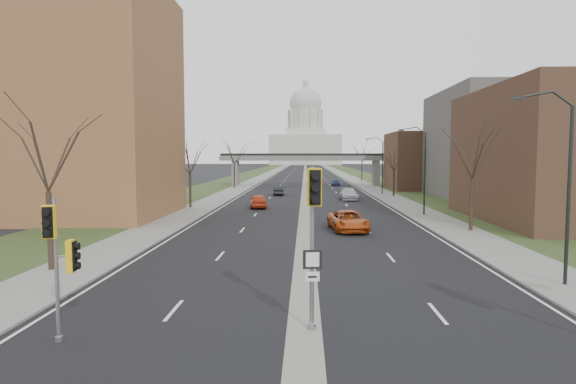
# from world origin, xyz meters

# --- Properties ---
(ground) EXTENTS (700.00, 700.00, 0.00)m
(ground) POSITION_xyz_m (0.00, 0.00, 0.00)
(ground) COLOR black
(ground) RESTS_ON ground
(road_surface) EXTENTS (20.00, 600.00, 0.01)m
(road_surface) POSITION_xyz_m (0.00, 150.00, 0.01)
(road_surface) COLOR black
(road_surface) RESTS_ON ground
(median_strip) EXTENTS (1.20, 600.00, 0.02)m
(median_strip) POSITION_xyz_m (0.00, 150.00, 0.00)
(median_strip) COLOR gray
(median_strip) RESTS_ON ground
(sidewalk_right) EXTENTS (4.00, 600.00, 0.12)m
(sidewalk_right) POSITION_xyz_m (12.00, 150.00, 0.06)
(sidewalk_right) COLOR gray
(sidewalk_right) RESTS_ON ground
(sidewalk_left) EXTENTS (4.00, 600.00, 0.12)m
(sidewalk_left) POSITION_xyz_m (-12.00, 150.00, 0.06)
(sidewalk_left) COLOR gray
(sidewalk_left) RESTS_ON ground
(grass_verge_right) EXTENTS (8.00, 600.00, 0.10)m
(grass_verge_right) POSITION_xyz_m (18.00, 150.00, 0.05)
(grass_verge_right) COLOR #2A3B1B
(grass_verge_right) RESTS_ON ground
(grass_verge_left) EXTENTS (8.00, 600.00, 0.10)m
(grass_verge_left) POSITION_xyz_m (-18.00, 150.00, 0.05)
(grass_verge_left) COLOR #2A3B1B
(grass_verge_left) RESTS_ON ground
(apartment_building) EXTENTS (25.00, 16.00, 22.00)m
(apartment_building) POSITION_xyz_m (-26.00, 30.00, 11.00)
(apartment_building) COLOR brown
(apartment_building) RESTS_ON ground
(commercial_block_near) EXTENTS (16.00, 20.00, 12.00)m
(commercial_block_near) POSITION_xyz_m (24.00, 28.00, 6.00)
(commercial_block_near) COLOR #4A3122
(commercial_block_near) RESTS_ON ground
(commercial_block_mid) EXTENTS (18.00, 22.00, 15.00)m
(commercial_block_mid) POSITION_xyz_m (28.00, 52.00, 7.50)
(commercial_block_mid) COLOR #53504B
(commercial_block_mid) RESTS_ON ground
(commercial_block_far) EXTENTS (14.00, 14.00, 10.00)m
(commercial_block_far) POSITION_xyz_m (22.00, 70.00, 5.00)
(commercial_block_far) COLOR #4A3122
(commercial_block_far) RESTS_ON ground
(pedestrian_bridge) EXTENTS (34.00, 3.00, 6.45)m
(pedestrian_bridge) POSITION_xyz_m (0.00, 80.00, 4.84)
(pedestrian_bridge) COLOR slate
(pedestrian_bridge) RESTS_ON ground
(capitol) EXTENTS (48.00, 42.00, 55.75)m
(capitol) POSITION_xyz_m (0.00, 320.00, 18.60)
(capitol) COLOR #B8B4A8
(capitol) RESTS_ON ground
(streetlight_near) EXTENTS (2.61, 0.20, 8.70)m
(streetlight_near) POSITION_xyz_m (10.99, 6.00, 6.95)
(streetlight_near) COLOR black
(streetlight_near) RESTS_ON sidewalk_right
(streetlight_mid) EXTENTS (2.61, 0.20, 8.70)m
(streetlight_mid) POSITION_xyz_m (10.99, 32.00, 6.95)
(streetlight_mid) COLOR black
(streetlight_mid) RESTS_ON sidewalk_right
(streetlight_far) EXTENTS (2.61, 0.20, 8.70)m
(streetlight_far) POSITION_xyz_m (10.99, 58.00, 6.95)
(streetlight_far) COLOR black
(streetlight_far) RESTS_ON sidewalk_right
(tree_left_a) EXTENTS (7.20, 7.20, 9.40)m
(tree_left_a) POSITION_xyz_m (-13.00, 8.00, 6.64)
(tree_left_a) COLOR #382B21
(tree_left_a) RESTS_ON sidewalk_left
(tree_left_b) EXTENTS (6.75, 6.75, 8.81)m
(tree_left_b) POSITION_xyz_m (-13.00, 38.00, 6.23)
(tree_left_b) COLOR #382B21
(tree_left_b) RESTS_ON sidewalk_left
(tree_left_c) EXTENTS (7.65, 7.65, 9.99)m
(tree_left_c) POSITION_xyz_m (-13.00, 72.00, 7.04)
(tree_left_c) COLOR #382B21
(tree_left_c) RESTS_ON sidewalk_left
(tree_right_a) EXTENTS (7.20, 7.20, 9.40)m
(tree_right_a) POSITION_xyz_m (13.00, 22.00, 6.64)
(tree_right_a) COLOR #382B21
(tree_right_a) RESTS_ON sidewalk_right
(tree_right_b) EXTENTS (6.30, 6.30, 8.22)m
(tree_right_b) POSITION_xyz_m (13.00, 55.00, 5.82)
(tree_right_b) COLOR #382B21
(tree_right_b) RESTS_ON sidewalk_right
(tree_right_c) EXTENTS (7.65, 7.65, 9.99)m
(tree_right_c) POSITION_xyz_m (13.00, 95.00, 7.04)
(tree_right_c) COLOR #382B21
(tree_right_c) RESTS_ON sidewalk_right
(signal_pole_left) EXTENTS (0.79, 0.91, 4.63)m
(signal_pole_left) POSITION_xyz_m (-7.64, -1.30, 3.03)
(signal_pole_left) COLOR gray
(signal_pole_left) RESTS_ON ground
(signal_pole_median) EXTENTS (0.64, 0.92, 5.56)m
(signal_pole_median) POSITION_xyz_m (0.29, -0.10, 3.87)
(signal_pole_median) COLOR gray
(signal_pole_median) RESTS_ON ground
(car_left_near) EXTENTS (2.35, 4.74, 1.55)m
(car_left_near) POSITION_xyz_m (-5.33, 38.63, 0.78)
(car_left_near) COLOR #BA3115
(car_left_near) RESTS_ON ground
(car_left_far) EXTENTS (1.43, 4.08, 1.34)m
(car_left_far) POSITION_xyz_m (-3.99, 56.60, 0.67)
(car_left_far) COLOR black
(car_left_far) RESTS_ON ground
(car_right_near) EXTENTS (3.24, 5.95, 1.58)m
(car_right_near) POSITION_xyz_m (3.42, 22.17, 0.79)
(car_right_near) COLOR #B04612
(car_right_near) RESTS_ON ground
(car_right_mid) EXTENTS (2.28, 5.38, 1.55)m
(car_right_mid) POSITION_xyz_m (5.90, 49.12, 0.77)
(car_right_mid) COLOR #A8A8B0
(car_right_mid) RESTS_ON ground
(car_right_far) EXTENTS (1.73, 3.73, 1.24)m
(car_right_far) POSITION_xyz_m (6.11, 80.34, 0.62)
(car_right_far) COLOR navy
(car_right_far) RESTS_ON ground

